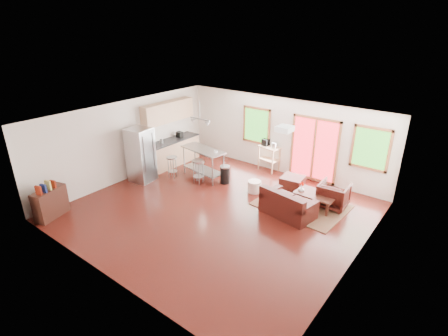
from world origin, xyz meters
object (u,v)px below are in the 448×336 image
Objects in this scene: coffee_table at (316,196)px; kitchen_cart at (269,150)px; ottoman at (292,183)px; island at (203,158)px; loveseat at (287,205)px; rug at (301,205)px; refrigerator at (141,155)px; armchair at (334,194)px.

kitchen_cart is at bearing 148.01° from coffee_table.
coffee_table is 1.73× the size of ottoman.
island is (-3.87, -0.32, 0.31)m from coffee_table.
coffee_table is at bearing 71.96° from loveseat.
loveseat is at bearing -49.63° from kitchen_cart.
coffee_table is 3.90m from island.
coffee_table is (0.35, 0.11, 0.37)m from rug.
coffee_table reaches higher than rug.
refrigerator is at bearing -160.59° from loveseat.
loveseat is 0.86× the size of refrigerator.
loveseat is at bearing 53.11° from armchair.
loveseat is at bearing 2.90° from refrigerator.
kitchen_cart is (-2.45, 1.53, 0.38)m from coffee_table.
refrigerator is (-5.68, -2.09, 0.48)m from armchair.
kitchen_cart is (1.42, 1.86, 0.07)m from island.
armchair is (0.80, 1.21, 0.10)m from loveseat.
refrigerator reaches higher than armchair.
armchair is (0.37, 0.37, 0.02)m from coffee_table.
kitchen_cart reaches higher than coffee_table.
ottoman is 0.37× the size of refrigerator.
island is (1.44, 1.40, -0.19)m from refrigerator.
island is 2.34m from kitchen_cart.
ottoman is at bearing 18.97° from island.
island is (-2.82, -0.97, 0.47)m from ottoman.
loveseat is (-0.08, -0.73, 0.29)m from rug.
armchair is 3.07m from kitchen_cart.
refrigerator is at bearing -161.96° from rug.
kitchen_cart reaches higher than loveseat.
rug is 1.56× the size of loveseat.
kitchen_cart is (2.86, 3.26, -0.13)m from refrigerator.
refrigerator is (-5.31, -1.72, 0.50)m from coffee_table.
refrigerator is at bearing -162.02° from coffee_table.
loveseat is 3.15m from kitchen_cart.
rug is 0.52m from coffee_table.
ottoman is 0.40× the size of island.
coffee_table is at bearing -31.76° from ottoman.
loveseat is at bearing -67.65° from ottoman.
armchair reaches higher than coffee_table.
refrigerator reaches higher than island.
kitchen_cart is (-2.10, 1.64, 0.75)m from rug.
armchair is at bearing 9.29° from island.
ottoman is 3.02m from island.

